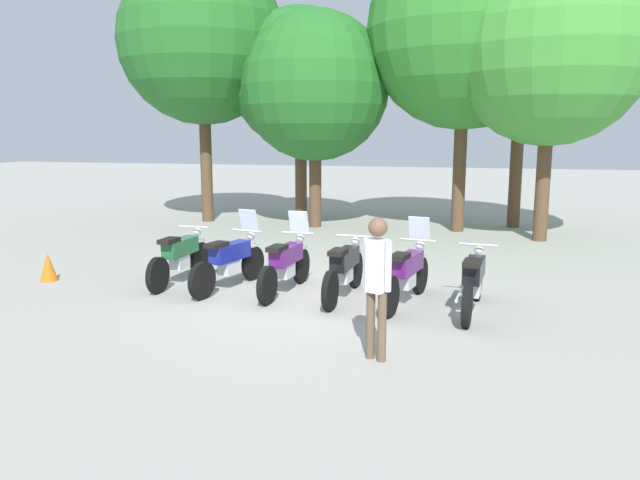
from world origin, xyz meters
TOP-DOWN VIEW (x-y plane):
  - ground_plane at (0.00, 0.00)m, footprint 80.00×80.00m
  - motorcycle_0 at (-2.65, 0.35)m, footprint 0.62×2.19m
  - motorcycle_1 at (-1.58, 0.19)m, footprint 0.76×2.16m
  - motorcycle_2 at (-0.53, 0.18)m, footprint 0.62×2.19m
  - motorcycle_3 at (0.53, 0.10)m, footprint 0.62×2.19m
  - motorcycle_4 at (1.59, -0.01)m, footprint 0.75×2.16m
  - motorcycle_5 at (2.65, -0.22)m, footprint 0.62×2.19m
  - person_0 at (1.52, -2.61)m, footprint 0.39×0.31m
  - tree_0 at (-5.58, 7.85)m, footprint 5.03×5.03m
  - tree_1 at (-2.64, 8.32)m, footprint 4.20×4.20m
  - tree_2 at (-1.98, 7.57)m, footprint 4.27×4.27m
  - tree_3 at (2.13, 7.81)m, footprint 5.31×5.31m
  - tree_4 at (3.71, 9.00)m, footprint 3.49×3.49m
  - tree_5 at (4.26, 6.77)m, footprint 4.74×4.74m
  - traffic_cone at (-5.13, -0.16)m, footprint 0.32×0.32m

SIDE VIEW (x-z plane):
  - ground_plane at x=0.00m, z-range 0.00..0.00m
  - traffic_cone at x=-5.13m, z-range 0.00..0.55m
  - motorcycle_0 at x=-2.65m, z-range 0.01..1.00m
  - motorcycle_3 at x=0.53m, z-range 0.01..1.00m
  - motorcycle_5 at x=2.65m, z-range 0.01..1.00m
  - motorcycle_1 at x=-1.58m, z-range -0.17..1.20m
  - motorcycle_2 at x=-0.53m, z-range -0.17..1.20m
  - motorcycle_4 at x=1.59m, z-range -0.17..1.20m
  - person_0 at x=1.52m, z-range 0.16..1.94m
  - tree_2 at x=-1.98m, z-range 0.96..7.16m
  - tree_1 at x=-2.64m, z-range 1.11..7.55m
  - tree_4 at x=3.71m, z-range 1.40..7.75m
  - tree_5 at x=4.26m, z-range 1.19..8.34m
  - tree_3 at x=2.13m, z-range 1.40..9.53m
  - tree_0 at x=-5.58m, z-range 1.48..9.49m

